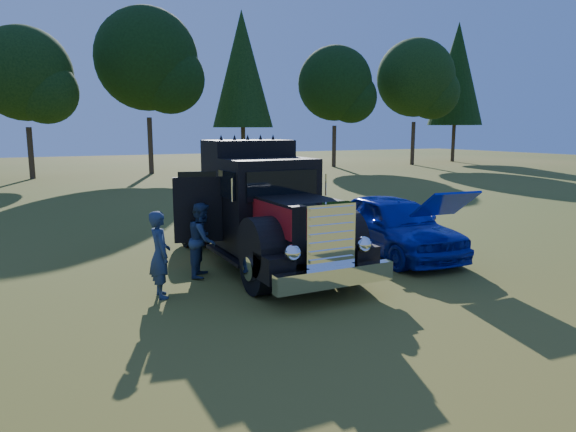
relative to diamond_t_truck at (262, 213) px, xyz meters
The scene contains 6 objects.
ground 2.72m from the diamond_t_truck, 108.61° to the right, with size 120.00×120.00×0.00m, color #394E17.
treeline 26.15m from the diamond_t_truck, 97.55° to the left, with size 72.10×24.04×13.84m.
diamond_t_truck is the anchor object (origin of this frame).
hotrod_coupe 3.57m from the diamond_t_truck, ahead, with size 2.25×4.76×1.89m.
spectator_near 3.12m from the diamond_t_truck, 154.10° to the right, with size 0.63×0.41×1.72m, color #1E2A46.
spectator_far 1.68m from the diamond_t_truck, 169.22° to the right, with size 0.81×0.63×1.67m, color #1E2547.
Camera 1 is at (-4.16, -8.88, 3.26)m, focal length 32.00 mm.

